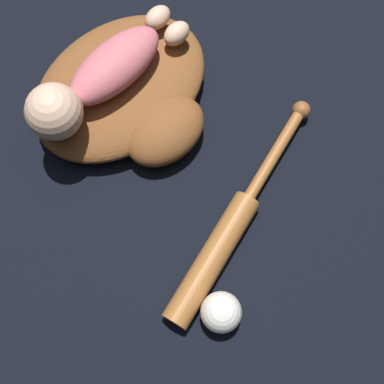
% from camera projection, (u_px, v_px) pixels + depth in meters
% --- Properties ---
extents(ground_plane, '(6.00, 6.00, 0.00)m').
position_uv_depth(ground_plane, '(154.00, 101.00, 1.09)').
color(ground_plane, black).
extents(baseball_glove, '(0.39, 0.35, 0.08)m').
position_uv_depth(baseball_glove, '(127.00, 94.00, 1.05)').
color(baseball_glove, brown).
rests_on(baseball_glove, ground).
extents(baby_figure, '(0.36, 0.10, 0.10)m').
position_uv_depth(baby_figure, '(95.00, 81.00, 0.97)').
color(baby_figure, '#D16670').
rests_on(baby_figure, baseball_glove).
extents(baseball_bat, '(0.49, 0.15, 0.05)m').
position_uv_depth(baseball_bat, '(227.00, 235.00, 0.98)').
color(baseball_bat, '#9E602D').
rests_on(baseball_bat, ground).
extents(baseball, '(0.07, 0.07, 0.07)m').
position_uv_depth(baseball, '(221.00, 312.00, 0.92)').
color(baseball, white).
rests_on(baseball, ground).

